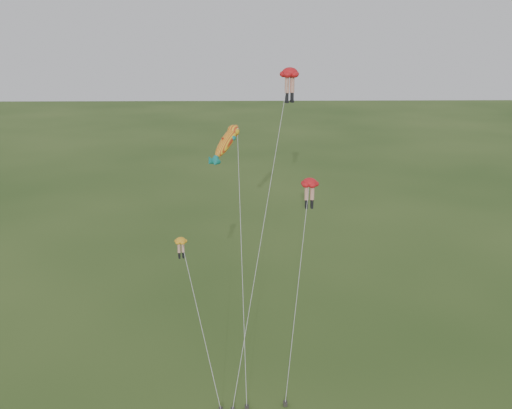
{
  "coord_description": "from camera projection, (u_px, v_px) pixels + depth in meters",
  "views": [
    {
      "loc": [
        -0.3,
        -31.91,
        22.7
      ],
      "look_at": [
        0.49,
        6.0,
        10.79
      ],
      "focal_mm": 40.0,
      "sensor_mm": 36.0,
      "label": 1
    }
  ],
  "objects": [
    {
      "name": "legs_kite_red_mid",
      "position": [
        309.0,
        189.0,
        40.03
      ],
      "size": [
        2.94,
        9.25,
        12.5
      ],
      "rotation": [
        0.0,
        0.0,
        0.05
      ],
      "color": "red",
      "rests_on": "ground"
    },
    {
      "name": "fish_kite",
      "position": [
        227.0,
        143.0,
        39.56
      ],
      "size": [
        2.65,
        10.82,
        16.36
      ],
      "rotation": [
        0.71,
        0.0,
        -0.69
      ],
      "color": "yellow",
      "rests_on": "ground"
    },
    {
      "name": "legs_kite_yellow",
      "position": [
        183.0,
        251.0,
        37.49
      ],
      "size": [
        3.35,
        6.32,
        9.38
      ],
      "rotation": [
        0.0,
        0.0,
        0.29
      ],
      "color": "gold",
      "rests_on": "ground"
    },
    {
      "name": "ground",
      "position": [
        250.0,
        389.0,
        37.25
      ],
      "size": [
        300.0,
        300.0,
        0.0
      ],
      "primitive_type": "plane",
      "color": "#264117",
      "rests_on": "ground"
    },
    {
      "name": "legs_kite_red_high",
      "position": [
        289.0,
        79.0,
        42.15
      ],
      "size": [
        5.38,
        14.7,
        19.78
      ],
      "rotation": [
        0.0,
        0.0,
        0.5
      ],
      "color": "red",
      "rests_on": "ground"
    }
  ]
}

